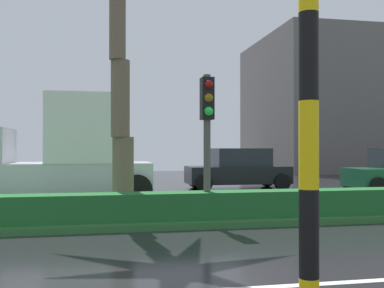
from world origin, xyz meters
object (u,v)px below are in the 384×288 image
traffic_signal_foreground (307,3)px  car_in_traffic_third (239,169)px  traffic_signal_median_right (207,119)px  box_truck_lead (53,154)px

traffic_signal_foreground → car_in_traffic_third: 15.68m
traffic_signal_median_right → car_in_traffic_third: 9.18m
traffic_signal_foreground → car_in_traffic_third: (3.99, 15.02, -2.10)m
traffic_signal_median_right → car_in_traffic_third: (3.30, 8.42, -1.57)m
traffic_signal_foreground → car_in_traffic_third: bearing=-104.9°
traffic_signal_foreground → box_truck_lead: size_ratio=0.67×
traffic_signal_median_right → traffic_signal_foreground: (-0.69, -6.60, 0.52)m
traffic_signal_foreground → box_truck_lead: bearing=-74.6°
car_in_traffic_third → traffic_signal_foreground: bearing=75.1°
traffic_signal_median_right → car_in_traffic_third: size_ratio=0.76×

